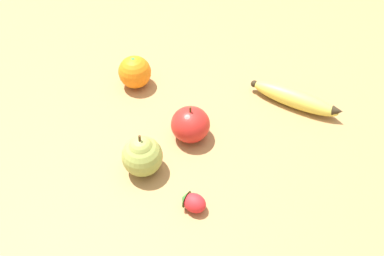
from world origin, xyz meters
name	(u,v)px	position (x,y,z in m)	size (l,w,h in m)	color
ground_plane	(202,105)	(0.00, 0.00, 0.00)	(3.00, 3.00, 0.00)	#A87A47
banana	(295,98)	(-0.19, -0.12, 0.02)	(0.23, 0.05, 0.04)	#DBCC4C
orange	(135,72)	(0.18, 0.02, 0.04)	(0.08, 0.08, 0.08)	orange
pear	(140,154)	(0.00, 0.22, 0.04)	(0.08, 0.08, 0.10)	#99A84C
strawberry	(193,202)	(-0.13, 0.25, 0.02)	(0.05, 0.04, 0.04)	red
apple	(190,124)	(-0.03, 0.10, 0.04)	(0.08, 0.08, 0.09)	red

